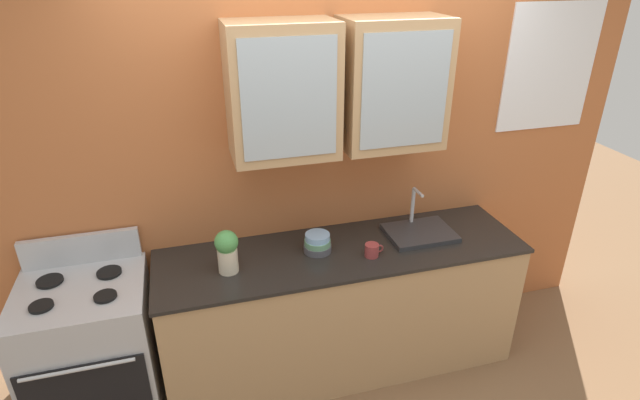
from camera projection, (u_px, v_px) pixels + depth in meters
ground_plane at (340, 360)px, 3.44m from camera, size 10.00×10.00×0.00m
back_wall_unit at (330, 152)px, 3.10m from camera, size 4.05×0.46×2.54m
counter at (341, 308)px, 3.25m from camera, size 2.24×0.64×0.89m
stove_range at (93, 352)px, 2.88m from camera, size 0.68×0.65×1.07m
sink_faucet at (419, 232)px, 3.21m from camera, size 0.42×0.32×0.28m
bowl_stack at (317, 243)px, 3.02m from camera, size 0.17×0.17×0.12m
vase at (227, 250)px, 2.79m from camera, size 0.13×0.13×0.26m
cup_near_sink at (372, 250)px, 2.98m from camera, size 0.12×0.08×0.08m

